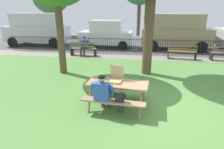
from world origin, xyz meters
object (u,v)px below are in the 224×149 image
at_px(pizza_box_open, 116,78).
at_px(pizza_slice_on_table, 102,81).
at_px(parked_car_far_left, 37,29).
at_px(parked_car_left, 106,34).
at_px(adult_at_table, 103,92).
at_px(park_bench_left, 83,49).
at_px(child_at_table, 120,99).
at_px(picnic_table_foreground, 118,88).
at_px(park_bench_center, 182,52).
at_px(person_on_park_bench, 84,45).
at_px(parked_car_center, 176,31).

height_order(pizza_box_open, pizza_slice_on_table, pizza_box_open).
xyz_separation_m(pizza_slice_on_table, parked_car_far_left, (-6.86, 9.02, 0.53)).
bearing_deg(parked_car_left, parked_car_far_left, 180.00).
bearing_deg(adult_at_table, park_bench_left, 110.66).
bearing_deg(pizza_slice_on_table, child_at_table, -42.39).
relative_size(pizza_slice_on_table, child_at_table, 0.35).
bearing_deg(child_at_table, pizza_box_open, 107.49).
xyz_separation_m(pizza_box_open, child_at_table, (0.21, -0.67, -0.34)).
distance_m(picnic_table_foreground, adult_at_table, 0.59).
distance_m(park_bench_left, park_bench_center, 5.93).
xyz_separation_m(pizza_slice_on_table, park_bench_left, (-2.39, 6.17, -0.36)).
xyz_separation_m(pizza_slice_on_table, person_on_park_bench, (-2.34, 6.18, -0.12)).
xyz_separation_m(picnic_table_foreground, pizza_slice_on_table, (-0.47, 0.01, 0.18)).
height_order(pizza_box_open, park_bench_left, pizza_box_open).
distance_m(park_bench_left, person_on_park_bench, 0.25).
distance_m(pizza_slice_on_table, person_on_park_bench, 6.61).
height_order(child_at_table, park_bench_left, same).
distance_m(picnic_table_foreground, pizza_slice_on_table, 0.51).
relative_size(picnic_table_foreground, park_bench_center, 1.19).
xyz_separation_m(park_bench_left, parked_car_left, (0.96, 2.85, 0.59)).
relative_size(parked_car_left, parked_car_center, 0.82).
height_order(child_at_table, parked_car_center, parked_car_center).
relative_size(pizza_slice_on_table, parked_car_far_left, 0.06).
distance_m(parked_car_far_left, parked_car_left, 5.44).
xyz_separation_m(parked_car_left, parked_car_center, (5.01, -0.00, 0.29)).
relative_size(pizza_slice_on_table, person_on_park_bench, 0.25).
bearing_deg(park_bench_left, park_bench_center, 0.00).
distance_m(pizza_slice_on_table, parked_car_left, 9.13).
distance_m(adult_at_table, child_at_table, 0.52).
relative_size(pizza_slice_on_table, parked_car_left, 0.08).
bearing_deg(picnic_table_foreground, pizza_slice_on_table, 178.63).
bearing_deg(pizza_box_open, pizza_slice_on_table, -164.13).
xyz_separation_m(picnic_table_foreground, park_bench_center, (3.07, 6.18, -0.18)).
bearing_deg(parked_car_left, adult_at_table, -80.75).
distance_m(park_bench_left, parked_car_left, 3.07).
relative_size(pizza_box_open, parked_car_far_left, 0.11).
distance_m(person_on_park_bench, parked_car_center, 6.59).
relative_size(picnic_table_foreground, parked_car_left, 0.50).
bearing_deg(pizza_box_open, parked_car_center, 70.38).
distance_m(adult_at_table, parked_car_left, 9.63).
height_order(pizza_slice_on_table, adult_at_table, adult_at_table).
bearing_deg(pizza_slice_on_table, park_bench_left, 111.21).
height_order(picnic_table_foreground, park_bench_left, park_bench_left).
relative_size(pizza_slice_on_table, parked_car_center, 0.06).
bearing_deg(pizza_slice_on_table, parked_car_far_left, 127.28).
bearing_deg(person_on_park_bench, park_bench_center, -0.18).
height_order(pizza_slice_on_table, parked_car_far_left, parked_car_far_left).
relative_size(child_at_table, person_on_park_bench, 0.72).
distance_m(park_bench_center, parked_car_left, 5.76).
bearing_deg(pizza_box_open, parked_car_left, 101.62).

